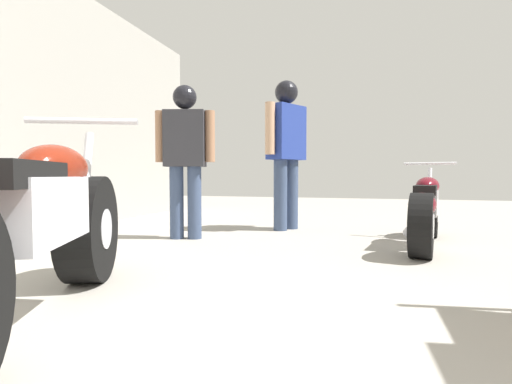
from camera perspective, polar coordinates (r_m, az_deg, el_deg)
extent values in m
plane|color=#9E998E|center=(3.35, 3.14, -9.11)|extent=(16.64, 16.64, 0.00)
cube|color=#A3A099|center=(4.91, -32.82, 12.11)|extent=(0.08, 7.63, 3.05)
cylinder|color=black|center=(2.66, -23.55, -5.07)|extent=(0.46, 0.70, 0.67)
cylinder|color=silver|center=(2.66, -23.55, -5.07)|extent=(0.31, 0.32, 0.25)
cube|color=silver|center=(1.93, -29.84, -2.38)|extent=(0.50, 0.71, 0.29)
ellipsoid|color=maroon|center=(2.13, -27.62, 3.15)|extent=(0.46, 0.60, 0.23)
cube|color=black|center=(1.75, -32.28, 2.23)|extent=(0.41, 0.55, 0.10)
cylinder|color=silver|center=(2.59, -23.92, 1.67)|extent=(0.15, 0.26, 0.60)
cylinder|color=silver|center=(2.58, -24.33, 9.56)|extent=(0.61, 0.29, 0.04)
cylinder|color=black|center=(4.59, 24.25, -2.81)|extent=(0.27, 0.55, 0.53)
cylinder|color=silver|center=(4.59, 24.25, -2.81)|extent=(0.22, 0.23, 0.20)
cylinder|color=black|center=(3.40, 23.31, -4.60)|extent=(0.27, 0.55, 0.53)
cylinder|color=silver|center=(3.40, 23.31, -4.60)|extent=(0.22, 0.23, 0.20)
cube|color=silver|center=(3.98, 23.89, -1.43)|extent=(0.30, 0.56, 0.23)
ellipsoid|color=#5B0F19|center=(4.16, 24.05, 0.79)|extent=(0.29, 0.47, 0.18)
cube|color=black|center=(3.83, 23.80, 0.29)|extent=(0.25, 0.43, 0.08)
ellipsoid|color=#5B0F19|center=(3.42, 23.40, -1.75)|extent=(0.28, 0.40, 0.20)
cylinder|color=silver|center=(4.54, 24.28, 0.29)|extent=(0.08, 0.21, 0.48)
cylinder|color=silver|center=(4.51, 24.33, 3.86)|extent=(0.51, 0.13, 0.03)
cylinder|color=silver|center=(3.76, 21.85, -5.12)|extent=(0.16, 0.46, 0.07)
cylinder|color=#384766|center=(4.86, 5.28, -0.36)|extent=(0.22, 0.22, 0.86)
cylinder|color=#384766|center=(4.69, 3.64, -0.45)|extent=(0.22, 0.22, 0.86)
cube|color=navy|center=(4.80, 4.51, 8.74)|extent=(0.45, 0.54, 0.66)
cylinder|color=tan|center=(5.03, 6.69, 8.75)|extent=(0.16, 0.16, 0.61)
cylinder|color=tan|center=(4.57, 2.10, 9.40)|extent=(0.16, 0.16, 0.61)
sphere|color=black|center=(4.87, 4.53, 14.30)|extent=(0.24, 0.24, 0.24)
sphere|color=black|center=(4.87, 4.53, 14.51)|extent=(0.28, 0.28, 0.28)
cylinder|color=#384766|center=(4.17, -11.67, -1.56)|extent=(0.18, 0.18, 0.76)
cylinder|color=#384766|center=(4.13, -9.10, -1.58)|extent=(0.18, 0.18, 0.76)
cube|color=#2D2D33|center=(4.16, -10.46, 7.75)|extent=(0.47, 0.33, 0.59)
cylinder|color=#9E7051|center=(4.22, -14.00, 7.97)|extent=(0.13, 0.13, 0.54)
cylinder|color=#9E7051|center=(4.11, -6.83, 8.17)|extent=(0.13, 0.13, 0.54)
sphere|color=black|center=(4.21, -10.51, 13.44)|extent=(0.21, 0.21, 0.21)
sphere|color=black|center=(4.22, -10.51, 13.65)|extent=(0.25, 0.25, 0.25)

